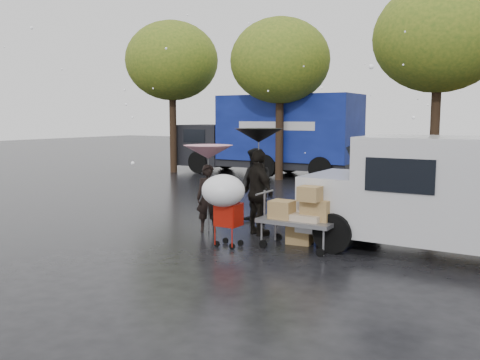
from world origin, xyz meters
The scene contains 14 objects.
ground centered at (0.00, 0.00, 0.00)m, with size 90.00×90.00×0.00m, color black.
person_pink centered at (-0.55, 0.69, 0.76)m, with size 0.55×0.36×1.52m, color black.
person_middle centered at (-0.08, 2.03, 0.91)m, with size 0.88×0.69×1.82m, color black.
person_black centered at (0.57, 0.97, 0.93)m, with size 1.10×0.46×1.87m, color black.
umbrella_pink centered at (-0.55, 0.69, 1.79)m, with size 1.09×1.09×1.94m.
umbrella_black centered at (0.57, 0.97, 2.17)m, with size 1.04×1.04×2.32m.
vendor_cart centered at (1.89, 0.35, 0.73)m, with size 1.52×0.80×1.27m.
shopping_cart centered at (0.56, -0.38, 1.06)m, with size 0.84×0.84×1.46m.
white_van centered at (4.31, 1.40, 1.16)m, with size 4.91×2.18×2.20m.
blue_truck centered at (-4.63, 11.48, 1.76)m, with size 8.30×2.60×3.50m.
box_ground_near centered at (2.10, 1.29, 0.22)m, with size 0.49×0.39×0.44m, color #926540.
box_ground_far centered at (1.67, 0.73, 0.19)m, with size 0.49×0.38×0.38m, color #926540.
yellow_taxi centered at (3.72, 12.33, 0.83)m, with size 1.96×4.88×1.66m, color orange.
tree_row centered at (-0.47, 10.00, 5.02)m, with size 21.60×4.40×7.12m.
Camera 1 is at (5.87, -8.54, 2.56)m, focal length 38.00 mm.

